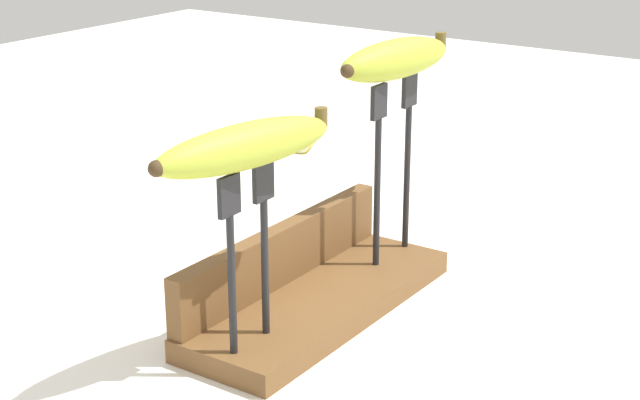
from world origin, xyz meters
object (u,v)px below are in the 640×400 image
Objects in this scene: banana_chunk_near at (303,139)px; banana_raised_right at (396,59)px; fork_stand_right at (393,153)px; banana_raised_left at (245,146)px; fork_stand_left at (248,240)px.

banana_raised_right is at bearing -133.53° from banana_chunk_near.
fork_stand_right is 0.26m from banana_raised_left.
banana_raised_left is at bearing 180.00° from banana_raised_right.
banana_chunk_near is at bearing 46.47° from banana_raised_right.
fork_stand_left reaches higher than banana_chunk_near.
fork_stand_left is 0.85× the size of banana_raised_left.
banana_raised_left is 1.15× the size of banana_raised_right.
banana_raised_right is (0.25, -0.00, 0.03)m from banana_raised_left.
banana_chunk_near is (0.35, 0.36, -0.12)m from fork_stand_right.
fork_stand_right is (0.25, 0.00, 0.02)m from fork_stand_left.
banana_chunk_near is (0.60, 0.36, -0.11)m from fork_stand_left.
fork_stand_right is 1.01× the size of banana_raised_left.
fork_stand_left is 0.84× the size of fork_stand_right.
banana_raised_right is at bearing 0.00° from fork_stand_left.
banana_raised_left is at bearing 168.54° from fork_stand_left.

